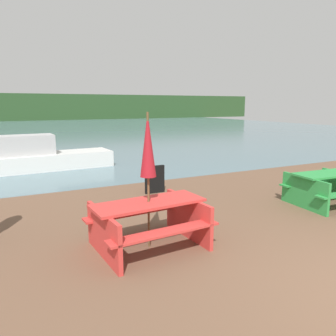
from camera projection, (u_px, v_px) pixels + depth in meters
water at (50, 129)px, 32.21m from camera, size 60.00×50.00×0.00m
far_treeline at (32, 107)px, 49.39m from camera, size 80.00×1.60×4.00m
picnic_table_red at (149, 219)px, 5.45m from camera, size 1.96×1.51×0.79m
picnic_table_green at (326, 186)px, 7.76m from camera, size 1.67×1.49×0.78m
umbrella_crimson at (148, 146)px, 5.22m from camera, size 0.26×0.26×2.25m
boat at (43, 157)px, 12.05m from camera, size 4.62×1.61×1.29m
signboard at (155, 179)px, 8.83m from camera, size 0.55×0.08×0.75m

